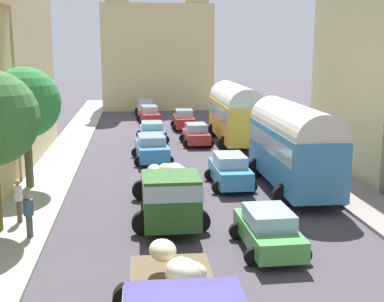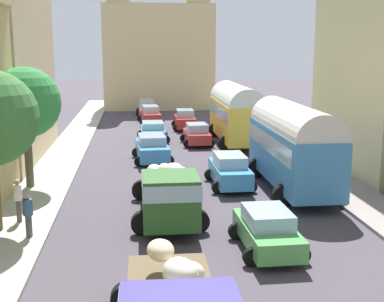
# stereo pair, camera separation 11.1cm
# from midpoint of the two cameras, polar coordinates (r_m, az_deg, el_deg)

# --- Properties ---
(ground_plane) EXTENTS (154.00, 154.00, 0.00)m
(ground_plane) POSITION_cam_midpoint_polar(r_m,az_deg,el_deg) (32.22, -1.48, -0.75)
(ground_plane) COLOR #443E47
(sidewalk_left) EXTENTS (2.50, 70.00, 0.14)m
(sidewalk_left) POSITION_cam_midpoint_polar(r_m,az_deg,el_deg) (32.38, -14.37, -0.92)
(sidewalk_left) COLOR #A7AE9A
(sidewalk_left) RESTS_ON ground
(sidewalk_right) EXTENTS (2.50, 70.00, 0.14)m
(sidewalk_right) POSITION_cam_midpoint_polar(r_m,az_deg,el_deg) (33.62, 10.92, -0.32)
(sidewalk_right) COLOR gray
(sidewalk_right) RESTS_ON ground
(building_left_2) EXTENTS (4.26, 12.66, 10.46)m
(building_left_2) POSITION_cam_midpoint_polar(r_m,az_deg,el_deg) (33.44, -20.36, 8.04)
(building_left_2) COLOR #CDB188
(building_left_2) RESTS_ON ground
(distant_church) EXTENTS (12.04, 6.30, 19.53)m
(distant_church) POSITION_cam_midpoint_polar(r_m,az_deg,el_deg) (58.43, -3.96, 11.30)
(distant_church) COLOR tan
(distant_church) RESTS_ON ground
(parked_bus_0) EXTENTS (3.28, 8.35, 4.19)m
(parked_bus_0) POSITION_cam_midpoint_polar(r_m,az_deg,el_deg) (24.99, 10.96, 0.93)
(parked_bus_0) COLOR teal
(parked_bus_0) RESTS_ON ground
(parked_bus_1) EXTENTS (3.44, 8.93, 4.22)m
(parked_bus_1) POSITION_cam_midpoint_polar(r_m,az_deg,el_deg) (36.83, 4.68, 4.43)
(parked_bus_1) COLOR gold
(parked_bus_1) RESTS_ON ground
(cargo_truck_1) EXTENTS (2.94, 7.51, 2.29)m
(cargo_truck_1) POSITION_cam_midpoint_polar(r_m,az_deg,el_deg) (20.28, -2.77, -4.56)
(cargo_truck_1) COLOR #2A5825
(cargo_truck_1) RESTS_ON ground
(car_0) EXTENTS (2.48, 4.35, 1.61)m
(car_0) POSITION_cam_midpoint_polar(r_m,az_deg,el_deg) (31.13, -4.59, 0.32)
(car_0) COLOR #3C87CA
(car_0) RESTS_ON ground
(car_1) EXTENTS (2.35, 4.17, 1.42)m
(car_1) POSITION_cam_midpoint_polar(r_m,az_deg,el_deg) (37.96, -4.51, 2.20)
(car_1) COLOR #4189C5
(car_1) RESTS_ON ground
(car_2) EXTENTS (2.34, 4.47, 1.62)m
(car_2) POSITION_cam_midpoint_polar(r_m,az_deg,el_deg) (46.70, -4.83, 4.03)
(car_2) COLOR #AD2C2C
(car_2) RESTS_ON ground
(car_3) EXTENTS (2.18, 4.07, 1.66)m
(car_3) POSITION_cam_midpoint_polar(r_m,az_deg,el_deg) (52.66, -5.25, 4.87)
(car_3) COLOR silver
(car_3) RESTS_ON ground
(car_4) EXTENTS (2.25, 3.78, 1.46)m
(car_4) POSITION_cam_midpoint_polar(r_m,az_deg,el_deg) (17.76, 8.27, -8.65)
(car_4) COLOR #4C994B
(car_4) RESTS_ON ground
(car_5) EXTENTS (2.20, 4.00, 1.62)m
(car_5) POSITION_cam_midpoint_polar(r_m,az_deg,el_deg) (25.52, 4.08, -2.16)
(car_5) COLOR #3C93CC
(car_5) RESTS_ON ground
(car_6) EXTENTS (2.22, 3.63, 1.52)m
(car_6) POSITION_cam_midpoint_polar(r_m,az_deg,el_deg) (36.34, 0.37, 1.87)
(car_6) COLOR #B2302B
(car_6) RESTS_ON ground
(car_7) EXTENTS (2.21, 3.73, 1.68)m
(car_7) POSITION_cam_midpoint_polar(r_m,az_deg,el_deg) (43.23, -0.97, 3.49)
(car_7) COLOR #B52624
(car_7) RESTS_ON ground
(pedestrian_2) EXTENTS (0.43, 0.43, 1.74)m
(pedestrian_2) POSITION_cam_midpoint_polar(r_m,az_deg,el_deg) (19.28, -17.78, -6.66)
(pedestrian_2) COLOR #464C49
(pedestrian_2) RESTS_ON ground
(pedestrian_3) EXTENTS (0.40, 0.40, 1.83)m
(pedestrian_3) POSITION_cam_midpoint_polar(r_m,az_deg,el_deg) (20.98, -18.80, -5.05)
(pedestrian_3) COLOR #473F3C
(pedestrian_3) RESTS_ON ground
(roadside_tree_2) EXTENTS (3.37, 3.37, 5.92)m
(roadside_tree_2) POSITION_cam_midpoint_polar(r_m,az_deg,el_deg) (25.63, -18.13, 5.06)
(roadside_tree_2) COLOR brown
(roadside_tree_2) RESTS_ON ground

